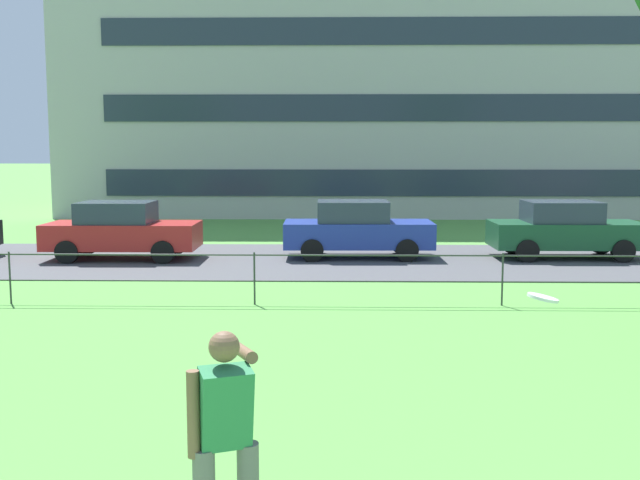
{
  "coord_description": "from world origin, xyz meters",
  "views": [
    {
      "loc": [
        1.54,
        -0.37,
        2.94
      ],
      "look_at": [
        1.34,
        9.17,
        1.78
      ],
      "focal_mm": 42.23,
      "sensor_mm": 36.0,
      "label": 1
    }
  ],
  "objects_px": {
    "car_dark_green_far_right": "(565,229)",
    "apartment_building_background": "(392,47)",
    "frisbee": "(543,298)",
    "car_blue_left": "(357,229)",
    "person_thrower": "(225,437)",
    "car_red_far_left": "(121,230)"
  },
  "relations": [
    {
      "from": "frisbee",
      "to": "car_red_far_left",
      "type": "distance_m",
      "value": 15.42
    },
    {
      "from": "apartment_building_background",
      "to": "person_thrower",
      "type": "bearing_deg",
      "value": -96.1
    },
    {
      "from": "person_thrower",
      "to": "car_blue_left",
      "type": "xyz_separation_m",
      "value": [
        1.35,
        15.18,
        -0.13
      ]
    },
    {
      "from": "person_thrower",
      "to": "apartment_building_background",
      "type": "relative_size",
      "value": 0.06
    },
    {
      "from": "frisbee",
      "to": "car_red_far_left",
      "type": "relative_size",
      "value": 0.07
    },
    {
      "from": "person_thrower",
      "to": "car_dark_green_far_right",
      "type": "xyz_separation_m",
      "value": [
        6.96,
        15.2,
        -0.13
      ]
    },
    {
      "from": "car_dark_green_far_right",
      "to": "apartment_building_background",
      "type": "xyz_separation_m",
      "value": [
        -3.46,
        17.53,
        7.11
      ]
    },
    {
      "from": "car_blue_left",
      "to": "car_dark_green_far_right",
      "type": "bearing_deg",
      "value": 0.18
    },
    {
      "from": "person_thrower",
      "to": "car_red_far_left",
      "type": "xyz_separation_m",
      "value": [
        -4.95,
        14.73,
        -0.13
      ]
    },
    {
      "from": "apartment_building_background",
      "to": "frisbee",
      "type": "bearing_deg",
      "value": -91.7
    },
    {
      "from": "person_thrower",
      "to": "apartment_building_background",
      "type": "height_order",
      "value": "apartment_building_background"
    },
    {
      "from": "car_red_far_left",
      "to": "car_blue_left",
      "type": "relative_size",
      "value": 1.0
    },
    {
      "from": "car_red_far_left",
      "to": "car_dark_green_far_right",
      "type": "distance_m",
      "value": 11.92
    },
    {
      "from": "frisbee",
      "to": "car_blue_left",
      "type": "xyz_separation_m",
      "value": [
        -1.22,
        13.89,
        -0.89
      ]
    },
    {
      "from": "apartment_building_background",
      "to": "car_blue_left",
      "type": "bearing_deg",
      "value": -96.99
    },
    {
      "from": "car_red_far_left",
      "to": "car_blue_left",
      "type": "distance_m",
      "value": 6.32
    },
    {
      "from": "person_thrower",
      "to": "car_dark_green_far_right",
      "type": "height_order",
      "value": "person_thrower"
    },
    {
      "from": "car_red_far_left",
      "to": "car_dark_green_far_right",
      "type": "xyz_separation_m",
      "value": [
        11.91,
        0.47,
        0.0
      ]
    },
    {
      "from": "frisbee",
      "to": "car_red_far_left",
      "type": "bearing_deg",
      "value": 119.23
    },
    {
      "from": "person_thrower",
      "to": "car_blue_left",
      "type": "relative_size",
      "value": 0.42
    },
    {
      "from": "person_thrower",
      "to": "frisbee",
      "type": "xyz_separation_m",
      "value": [
        2.57,
        1.29,
        0.76
      ]
    },
    {
      "from": "car_blue_left",
      "to": "car_dark_green_far_right",
      "type": "xyz_separation_m",
      "value": [
        5.61,
        0.02,
        0.0
      ]
    }
  ]
}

